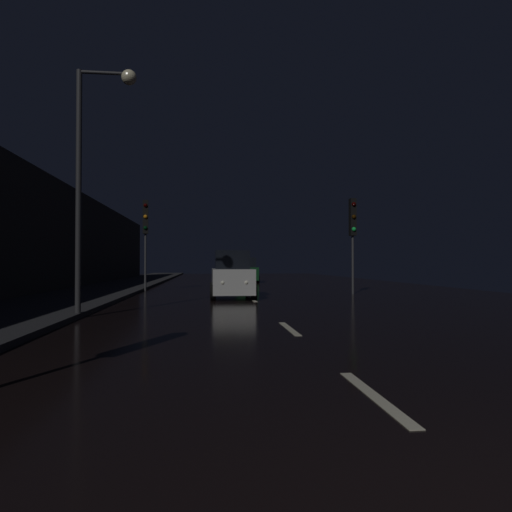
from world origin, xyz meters
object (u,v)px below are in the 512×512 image
at_px(car_approaching_headlights, 232,276).
at_px(car_distant_taillights, 246,271).
at_px(traffic_light_far_right, 353,225).
at_px(traffic_light_far_left, 146,225).
at_px(streetlamp_overhead, 95,152).

relative_size(car_approaching_headlights, car_distant_taillights, 1.06).
height_order(traffic_light_far_right, car_distant_taillights, traffic_light_far_right).
xyz_separation_m(car_approaching_headlights, car_distant_taillights, (2.07, 16.34, -0.05)).
xyz_separation_m(traffic_light_far_right, car_distant_taillights, (-4.20, 14.77, -2.62)).
bearing_deg(car_approaching_headlights, traffic_light_far_right, 104.01).
distance_m(traffic_light_far_left, traffic_light_far_right, 11.47).
relative_size(traffic_light_far_left, streetlamp_overhead, 0.71).
relative_size(streetlamp_overhead, car_approaching_headlights, 1.69).
bearing_deg(traffic_light_far_right, streetlamp_overhead, -52.05).
height_order(streetlamp_overhead, car_distant_taillights, streetlamp_overhead).
relative_size(traffic_light_far_left, car_distant_taillights, 1.27).
distance_m(streetlamp_overhead, car_distant_taillights, 24.83).
distance_m(streetlamp_overhead, car_approaching_headlights, 9.33).
xyz_separation_m(traffic_light_far_left, streetlamp_overhead, (0.26, -12.55, 1.02)).
xyz_separation_m(streetlamp_overhead, car_approaching_headlights, (4.35, 7.34, -3.80)).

